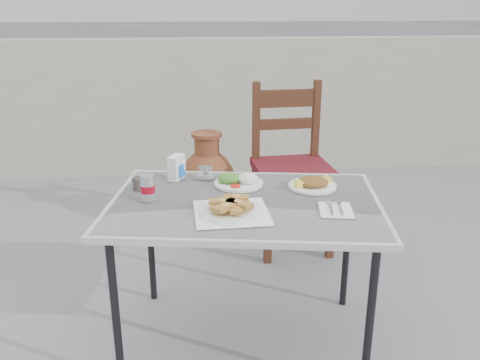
{
  "coord_description": "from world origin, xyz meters",
  "views": [
    {
      "loc": [
        -0.06,
        -2.07,
        1.5
      ],
      "look_at": [
        0.15,
        -0.02,
        0.77
      ],
      "focal_mm": 38.0,
      "sensor_mm": 36.0,
      "label": 1
    }
  ],
  "objects": [
    {
      "name": "napkin_holder",
      "position": [
        -0.13,
        0.24,
        0.76
      ],
      "size": [
        0.09,
        0.11,
        0.11
      ],
      "rotation": [
        0.0,
        0.0,
        -0.47
      ],
      "color": "white",
      "rests_on": "cafe_table"
    },
    {
      "name": "back_wall",
      "position": [
        0.0,
        2.5,
        0.6
      ],
      "size": [
        6.0,
        0.25,
        1.2
      ],
      "primitive_type": "cube",
      "color": "#AAA28D",
      "rests_on": "ground"
    },
    {
      "name": "condiment_caddy",
      "position": [
        0.01,
        0.23,
        0.72
      ],
      "size": [
        0.1,
        0.09,
        0.06
      ],
      "rotation": [
        0.0,
        0.0,
        -0.31
      ],
      "color": "silver",
      "rests_on": "cafe_table"
    },
    {
      "name": "cafe_table",
      "position": [
        0.17,
        -0.07,
        0.65
      ],
      "size": [
        1.26,
        0.95,
        0.7
      ],
      "rotation": [
        0.0,
        0.0,
        -0.16
      ],
      "color": "black",
      "rests_on": "ground"
    },
    {
      "name": "salad_chopped_plate",
      "position": [
        0.49,
        0.06,
        0.72
      ],
      "size": [
        0.22,
        0.22,
        0.05
      ],
      "color": "white",
      "rests_on": "cafe_table"
    },
    {
      "name": "cutlery_napkin",
      "position": [
        0.52,
        -0.21,
        0.7
      ],
      "size": [
        0.16,
        0.19,
        0.01
      ],
      "rotation": [
        0.0,
        0.0,
        -0.17
      ],
      "color": "white",
      "rests_on": "cafe_table"
    },
    {
      "name": "cola_glass",
      "position": [
        -0.3,
        0.11,
        0.74
      ],
      "size": [
        0.06,
        0.06,
        0.09
      ],
      "color": "white",
      "rests_on": "cafe_table"
    },
    {
      "name": "ground",
      "position": [
        0.0,
        0.0,
        0.0
      ],
      "size": [
        80.0,
        80.0,
        0.0
      ],
      "primitive_type": "plane",
      "color": "slate",
      "rests_on": "ground"
    },
    {
      "name": "pide_plate",
      "position": [
        0.1,
        -0.2,
        0.73
      ],
      "size": [
        0.3,
        0.3,
        0.06
      ],
      "rotation": [
        0.0,
        0.0,
        0.03
      ],
      "color": "white",
      "rests_on": "cafe_table"
    },
    {
      "name": "terracotta_urn",
      "position": [
        0.05,
        1.18,
        0.32
      ],
      "size": [
        0.39,
        0.39,
        0.69
      ],
      "color": "brown",
      "rests_on": "ground"
    },
    {
      "name": "chair",
      "position": [
        0.57,
        0.9,
        0.54
      ],
      "size": [
        0.49,
        0.49,
        1.04
      ],
      "rotation": [
        0.0,
        0.0,
        0.07
      ],
      "color": "#3B2010",
      "rests_on": "ground"
    },
    {
      "name": "soda_can",
      "position": [
        -0.24,
        -0.03,
        0.76
      ],
      "size": [
        0.06,
        0.06,
        0.11
      ],
      "color": "silver",
      "rests_on": "cafe_table"
    },
    {
      "name": "salad_rice_plate",
      "position": [
        0.16,
        0.13,
        0.72
      ],
      "size": [
        0.23,
        0.23,
        0.06
      ],
      "color": "white",
      "rests_on": "cafe_table"
    }
  ]
}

